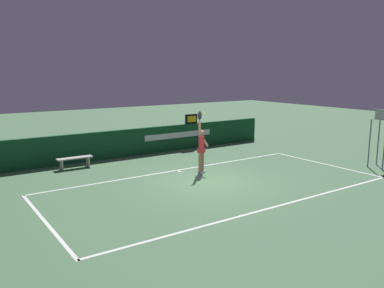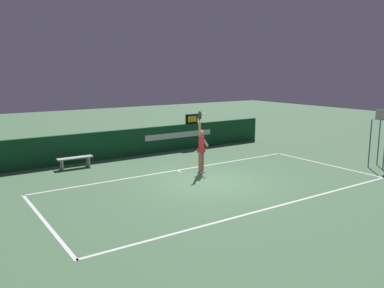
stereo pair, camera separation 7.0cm
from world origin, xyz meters
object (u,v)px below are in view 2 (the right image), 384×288
Objects in this scene: speed_display at (192,119)px; umpire_chair at (382,131)px; tennis_player at (201,147)px; courtside_bench_near at (75,160)px; tennis_ball at (204,114)px.

umpire_chair reaches higher than speed_display.
tennis_player is at bearing 152.10° from umpire_chair.
courtside_bench_near is (-3.97, 3.65, -0.70)m from tennis_player.
courtside_bench_near is at bearing 135.16° from tennis_ball.
speed_display is 0.28× the size of tennis_player.
tennis_player is at bearing 79.34° from tennis_ball.
tennis_ball is 7.62m from umpire_chair.
tennis_ball is 0.03× the size of umpire_chair.
tennis_player is 7.67m from umpire_chair.
speed_display is at bearing 117.00° from umpire_chair.
tennis_ball is at bearing -100.66° from tennis_player.
umpire_chair is (6.76, -3.58, 0.52)m from tennis_player.
speed_display reaches higher than courtside_bench_near.
courtside_bench_near is at bearing -172.07° from speed_display.
speed_display is 9.14m from umpire_chair.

